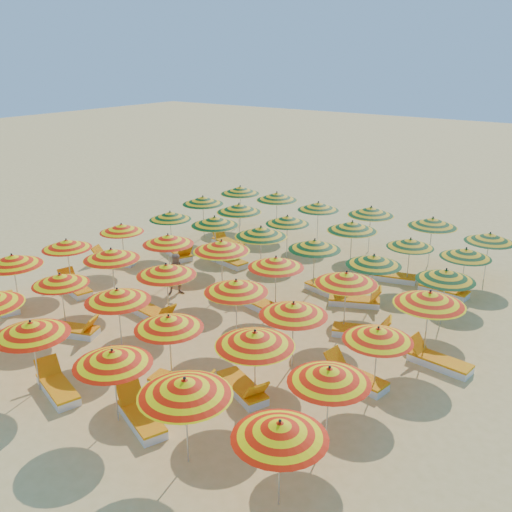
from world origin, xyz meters
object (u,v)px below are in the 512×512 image
object	(u,v)px
umbrella_3	(112,358)
lounger_7	(155,314)
beachgoer_b	(178,274)
lounger_5	(243,388)
lounger_18	(391,276)
umbrella_40	(433,222)
umbrella_30	(203,200)
umbrella_27	(315,245)
umbrella_6	(12,260)
umbrella_37	(277,196)
umbrella_24	(170,216)
umbrella_39	(371,211)
umbrella_16	(293,309)
lounger_4	(183,385)
umbrella_14	(166,270)
umbrella_33	(352,226)
umbrella_4	(185,387)
umbrella_10	(255,339)
lounger_3	(72,330)
lounger_8	(354,377)
lounger_0	(57,388)
umbrella_31	(239,208)
lounger_10	(258,303)
umbrella_8	(117,295)
umbrella_18	(122,228)
umbrella_20	(221,246)
umbrella_9	(169,322)
umbrella_5	(280,430)
lounger_14	(228,260)
umbrella_25	(215,221)
umbrella_36	(240,190)
lounger_16	(356,301)
umbrella_38	(318,206)
umbrella_2	(31,329)
umbrella_41	(490,238)
umbrella_15	(236,286)
umbrella_23	(430,298)
umbrella_26	(261,232)
umbrella_7	(60,279)
lounger_9	(113,260)
umbrella_17	(378,334)
lounger_1	(141,417)
umbrella_12	(67,244)
lounger_11	(362,331)
lounger_13	(179,253)
lounger_12	(438,361)
lounger_19	(445,291)
umbrella_28	(374,260)
umbrella_13	(111,254)
umbrella_34	(410,243)
umbrella_11	(329,375)

from	to	relation	value
umbrella_3	lounger_7	bearing A→B (deg)	126.02
beachgoer_b	lounger_5	bearing A→B (deg)	-84.78
lounger_18	umbrella_40	bearing A→B (deg)	-117.85
umbrella_30	umbrella_27	bearing A→B (deg)	-18.88
umbrella_6	umbrella_37	world-z (taller)	umbrella_37
umbrella_24	umbrella_39	distance (m)	8.46
umbrella_16	lounger_4	bearing A→B (deg)	-121.94
umbrella_14	umbrella_33	distance (m)	7.90
umbrella_4	umbrella_6	xyz separation A→B (m)	(-9.64, 2.35, -0.05)
umbrella_10	umbrella_30	bearing A→B (deg)	135.62
umbrella_10	lounger_3	world-z (taller)	umbrella_10
lounger_8	lounger_0	bearing A→B (deg)	48.38
umbrella_31	lounger_10	size ratio (longest dim) A/B	1.22
umbrella_8	umbrella_16	xyz separation A→B (m)	(4.49, 2.09, -0.01)
umbrella_18	umbrella_20	bearing A→B (deg)	0.66
umbrella_30	umbrella_31	distance (m)	2.29
umbrella_16	lounger_18	world-z (taller)	umbrella_16
umbrella_9	umbrella_16	world-z (taller)	umbrella_16
umbrella_5	lounger_14	size ratio (longest dim) A/B	1.06
lounger_0	lounger_14	distance (m)	10.07
umbrella_25	umbrella_36	world-z (taller)	umbrella_36
lounger_16	umbrella_38	bearing A→B (deg)	106.88
umbrella_2	lounger_16	bearing A→B (deg)	65.45
umbrella_41	umbrella_27	bearing A→B (deg)	-135.92
umbrella_15	umbrella_37	xyz separation A→B (m)	(-4.95, 9.63, 0.02)
umbrella_5	umbrella_8	bearing A→B (deg)	161.26
umbrella_23	umbrella_40	size ratio (longest dim) A/B	0.94
umbrella_8	lounger_14	world-z (taller)	umbrella_8
umbrella_15	umbrella_23	world-z (taller)	umbrella_23
lounger_3	lounger_5	world-z (taller)	same
umbrella_3	umbrella_26	world-z (taller)	umbrella_26
umbrella_7	lounger_9	xyz separation A→B (m)	(-3.12, 4.69, -1.46)
umbrella_17	lounger_1	world-z (taller)	umbrella_17
umbrella_41	lounger_3	world-z (taller)	umbrella_41
umbrella_8	umbrella_14	bearing A→B (deg)	95.65
umbrella_15	umbrella_17	xyz separation A→B (m)	(4.48, -0.14, -0.13)
umbrella_3	umbrella_12	xyz separation A→B (m)	(-7.60, 4.52, -0.04)
umbrella_23	beachgoer_b	size ratio (longest dim) A/B	1.38
umbrella_17	lounger_11	size ratio (longest dim) A/B	1.06
lounger_13	umbrella_31	bearing A→B (deg)	82.91
lounger_12	lounger_16	world-z (taller)	same
lounger_7	lounger_19	bearing A→B (deg)	54.45
umbrella_23	umbrella_28	world-z (taller)	umbrella_23
umbrella_33	umbrella_39	bearing A→B (deg)	97.86
umbrella_3	lounger_10	xyz separation A→B (m)	(-0.94, 7.02, -1.53)
umbrella_13	umbrella_34	size ratio (longest dim) A/B	1.17
umbrella_28	lounger_0	world-z (taller)	umbrella_28
umbrella_11	lounger_1	bearing A→B (deg)	-153.44
umbrella_20	umbrella_33	distance (m)	5.47
lounger_12	lounger_18	bearing A→B (deg)	-48.81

